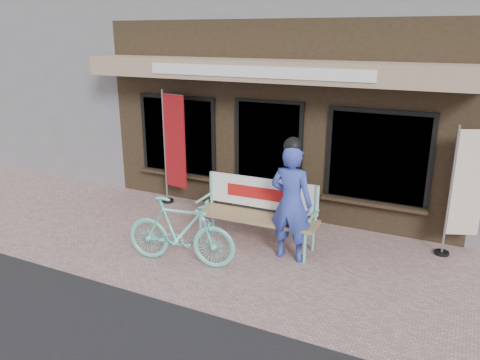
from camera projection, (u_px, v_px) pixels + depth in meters
The scene contains 9 objects.
ground at pixel (218, 255), 7.42m from camera, with size 70.00×70.00×0.00m, color tan.
storefront at pixel (320, 50), 10.77m from camera, with size 7.00×6.77×6.00m.
neighbor_left_near at pixel (64, 38), 14.74m from camera, with size 10.00×7.00×6.40m, color slate.
bench at pixel (258, 207), 7.62m from camera, with size 2.04×0.58×1.10m.
person at pixel (291, 201), 7.04m from camera, with size 0.68×0.46×1.93m.
bicycle at pixel (180, 231), 7.00m from camera, with size 0.49×1.74×1.05m, color #69CEBA.
nobori_red at pixel (173, 147), 9.24m from camera, with size 0.69×0.29×2.32m.
nobori_cream at pixel (465, 191), 7.09m from camera, with size 0.61×0.34×2.08m.
menu_stand at pixel (286, 200), 8.42m from camera, with size 0.48×0.19×0.94m.
Camera 1 is at (3.28, -5.88, 3.36)m, focal length 35.00 mm.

